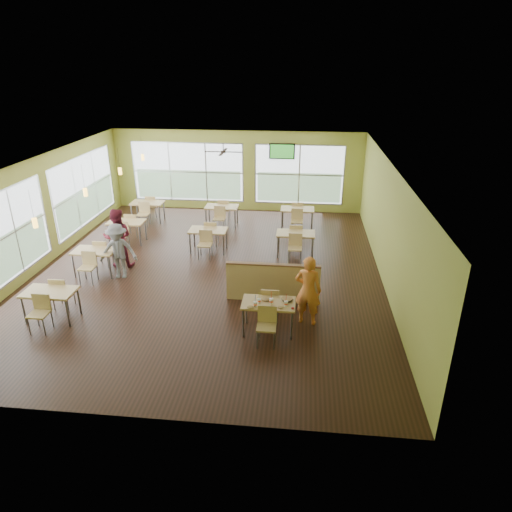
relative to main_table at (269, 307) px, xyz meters
name	(u,v)px	position (x,y,z in m)	size (l,w,h in m)	color
room	(207,220)	(-2.00, 3.00, 0.97)	(12.00, 12.04, 3.20)	black
window_bays	(150,192)	(-4.65, 6.08, 0.85)	(9.24, 10.24, 2.38)	white
main_table	(269,307)	(0.00, 0.00, 0.00)	(1.22, 1.52, 0.87)	#DBB976
half_wall_divider	(273,282)	(0.00, 1.45, -0.11)	(2.40, 0.14, 1.04)	#DBB976
dining_tables	(187,230)	(-3.05, 4.71, 0.00)	(6.92, 8.72, 0.87)	#DBB976
pendant_lights	(103,181)	(-5.20, 3.68, 1.82)	(0.11, 7.31, 0.86)	#2D2119
ceiling_fan	(223,152)	(-2.00, 6.00, 2.32)	(1.25, 1.25, 0.29)	#2D2119
tv_backwall	(282,151)	(-0.20, 8.90, 1.82)	(1.00, 0.07, 0.60)	black
man_plaid	(308,290)	(0.88, 0.46, 0.23)	(0.63, 0.41, 1.71)	#E74819
patron_maroon	(118,238)	(-4.75, 3.14, 0.26)	(0.87, 0.68, 1.79)	maroon
patron_grey	(118,251)	(-4.43, 2.37, 0.18)	(1.04, 0.60, 1.61)	slate
cup_blue	(255,304)	(-0.28, -0.22, 0.19)	(0.09, 0.09, 0.34)	white
cup_yellow	(259,301)	(-0.21, -0.05, 0.18)	(0.08, 0.08, 0.30)	white
cup_red_near	(271,301)	(0.06, -0.06, 0.19)	(0.10, 0.10, 0.35)	white
cup_red_far	(286,304)	(0.39, -0.13, 0.19)	(0.09, 0.09, 0.33)	white
food_basket	(287,299)	(0.41, 0.13, 0.15)	(0.27, 0.27, 0.06)	black
ketchup_cup	(293,308)	(0.55, -0.23, 0.13)	(0.06, 0.06, 0.03)	#981209
wrapper_left	(250,307)	(-0.38, -0.29, 0.14)	(0.16, 0.14, 0.04)	#9C7E4B
wrapper_mid	(266,299)	(-0.08, 0.09, 0.15)	(0.21, 0.19, 0.05)	#9C7E4B
wrapper_right	(281,307)	(0.28, -0.22, 0.14)	(0.14, 0.12, 0.03)	#9C7E4B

